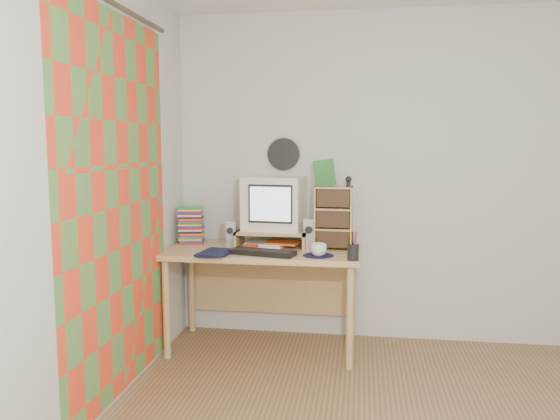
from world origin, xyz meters
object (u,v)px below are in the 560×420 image
(crt_monitor, at_px, (274,203))
(keyboard, at_px, (263,252))
(desk, at_px, (265,265))
(cd_rack, at_px, (333,218))
(mug, at_px, (319,250))
(diary, at_px, (202,250))
(dvd_stack, at_px, (191,227))

(crt_monitor, xyz_separation_m, keyboard, (-0.02, -0.36, -0.30))
(desk, bearing_deg, cd_rack, 1.32)
(desk, height_order, mug, mug)
(keyboard, height_order, diary, diary)
(crt_monitor, height_order, keyboard, crt_monitor)
(desk, relative_size, keyboard, 3.06)
(keyboard, height_order, cd_rack, cd_rack)
(dvd_stack, bearing_deg, diary, -72.45)
(cd_rack, bearing_deg, desk, -176.99)
(desk, relative_size, diary, 5.53)
(cd_rack, bearing_deg, diary, -159.00)
(diary, bearing_deg, cd_rack, 27.00)
(keyboard, height_order, dvd_stack, dvd_stack)
(mug, bearing_deg, diary, -177.07)
(cd_rack, bearing_deg, mug, -105.66)
(desk, height_order, diary, diary)
(desk, distance_m, mug, 0.52)
(cd_rack, height_order, mug, cd_rack)
(desk, xyz_separation_m, mug, (0.42, -0.26, 0.18))
(cd_rack, bearing_deg, crt_monitor, 172.19)
(desk, relative_size, cd_rack, 3.08)
(crt_monitor, bearing_deg, cd_rack, -3.52)
(cd_rack, bearing_deg, dvd_stack, 178.23)
(crt_monitor, bearing_deg, mug, -37.57)
(keyboard, bearing_deg, desk, 110.38)
(keyboard, distance_m, cd_rack, 0.59)
(crt_monitor, bearing_deg, desk, -116.74)
(crt_monitor, bearing_deg, diary, -132.83)
(cd_rack, relative_size, diary, 1.80)
(mug, bearing_deg, keyboard, -178.09)
(crt_monitor, relative_size, mug, 3.80)
(crt_monitor, xyz_separation_m, cd_rack, (0.45, -0.08, -0.09))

